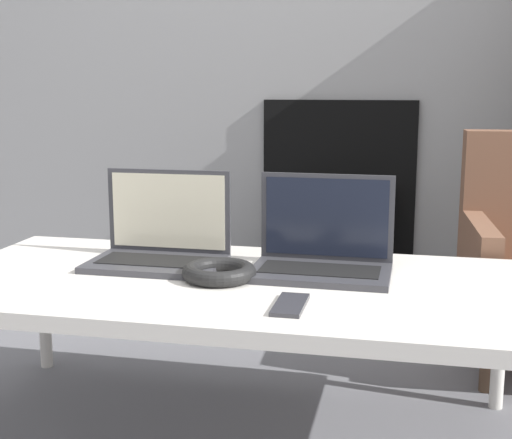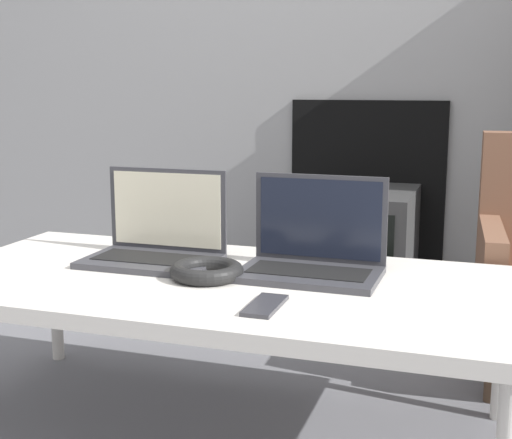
% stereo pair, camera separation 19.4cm
% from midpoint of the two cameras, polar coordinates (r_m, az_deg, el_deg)
% --- Properties ---
extents(table, '(1.39, 0.68, 0.40)m').
position_cam_midpoint_polar(table, '(1.69, 0.11, -5.67)').
color(table, silver).
rests_on(table, ground_plane).
extents(laptop_left, '(0.33, 0.22, 0.23)m').
position_cam_midpoint_polar(laptop_left, '(1.84, -4.94, -1.73)').
color(laptop_left, '#38383D').
rests_on(laptop_left, table).
extents(laptop_right, '(0.33, 0.22, 0.23)m').
position_cam_midpoint_polar(laptop_right, '(1.73, 7.82, -2.65)').
color(laptop_right, '#38383D').
rests_on(laptop_right, table).
extents(headphones, '(0.17, 0.17, 0.04)m').
position_cam_midpoint_polar(headphones, '(1.68, -0.66, -4.17)').
color(headphones, black).
rests_on(headphones, table).
extents(phone, '(0.06, 0.15, 0.01)m').
position_cam_midpoint_polar(phone, '(1.47, 4.55, -6.93)').
color(phone, '#333338').
rests_on(phone, table).
extents(tv, '(0.46, 0.52, 0.44)m').
position_cam_midpoint_polar(tv, '(2.89, 9.77, -1.94)').
color(tv, '#383838').
rests_on(tv, ground_plane).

